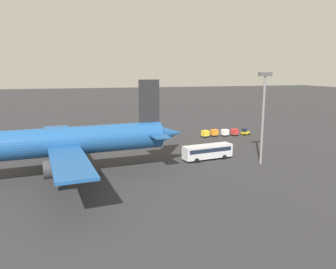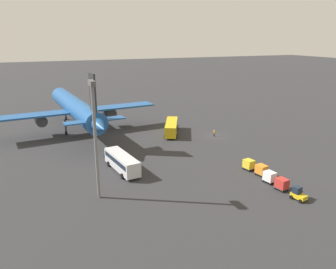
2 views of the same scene
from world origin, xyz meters
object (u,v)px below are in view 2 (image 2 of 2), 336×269
at_px(shuttle_bus_near, 171,127).
at_px(cargo_cart_red, 282,184).
at_px(cargo_cart_orange, 261,170).
at_px(baggage_tug, 298,194).
at_px(airplane, 76,108).
at_px(cargo_cart_yellow, 249,164).
at_px(shuttle_bus_far, 122,161).
at_px(worker_person, 214,133).
at_px(cargo_cart_white, 270,176).

bearing_deg(shuttle_bus_near, cargo_cart_red, -148.09).
xyz_separation_m(shuttle_bus_near, cargo_cart_orange, (-31.73, -4.72, -0.75)).
bearing_deg(cargo_cart_orange, baggage_tug, 176.91).
relative_size(airplane, cargo_cart_yellow, 22.46).
bearing_deg(shuttle_bus_far, airplane, -0.38).
relative_size(airplane, cargo_cart_orange, 22.46).
bearing_deg(airplane, cargo_cart_orange, -153.37).
distance_m(baggage_tug, worker_person, 35.49).
height_order(worker_person, cargo_cart_yellow, cargo_cart_yellow).
bearing_deg(baggage_tug, cargo_cart_orange, -13.79).
xyz_separation_m(cargo_cart_red, cargo_cart_yellow, (9.42, -0.12, 0.00)).
bearing_deg(airplane, cargo_cart_yellow, -151.94).
relative_size(cargo_cart_red, cargo_cart_orange, 1.00).
bearing_deg(cargo_cart_yellow, baggage_tug, -179.91).
relative_size(shuttle_bus_near, cargo_cart_yellow, 5.54).
xyz_separation_m(airplane, cargo_cart_yellow, (-40.41, -27.11, -5.38)).
bearing_deg(cargo_cart_red, shuttle_bus_far, 50.89).
xyz_separation_m(baggage_tug, cargo_cart_yellow, (13.06, 0.02, 0.25)).
height_order(shuttle_bus_near, worker_person, shuttle_bus_near).
xyz_separation_m(shuttle_bus_far, cargo_cart_yellow, (-9.06, -22.86, -0.76)).
xyz_separation_m(shuttle_bus_far, cargo_cart_white, (-15.35, -22.76, -0.76)).
bearing_deg(airplane, cargo_cart_red, -157.36).
relative_size(shuttle_bus_near, cargo_cart_red, 5.54).
height_order(shuttle_bus_near, baggage_tug, shuttle_bus_near).
xyz_separation_m(worker_person, cargo_cart_yellow, (-22.07, 5.12, 0.32)).
bearing_deg(cargo_cart_orange, cargo_cart_red, 173.83).
bearing_deg(baggage_tug, cargo_cart_red, -8.44).
height_order(baggage_tug, cargo_cart_white, baggage_tug).
height_order(shuttle_bus_far, worker_person, shuttle_bus_far).
height_order(baggage_tug, cargo_cart_yellow, baggage_tug).
relative_size(cargo_cart_white, cargo_cart_orange, 1.00).
bearing_deg(cargo_cart_orange, airplane, 32.42).
bearing_deg(worker_person, cargo_cart_orange, 169.73).
distance_m(shuttle_bus_far, cargo_cart_orange, 26.42).
height_order(worker_person, cargo_cart_white, cargo_cart_white).
relative_size(shuttle_bus_far, cargo_cart_orange, 5.15).
xyz_separation_m(airplane, worker_person, (-18.35, -32.23, -5.70)).
bearing_deg(worker_person, shuttle_bus_far, 114.92).
bearing_deg(cargo_cart_white, cargo_cart_yellow, -0.92).
relative_size(shuttle_bus_near, cargo_cart_orange, 5.54).
height_order(shuttle_bus_near, cargo_cart_orange, shuttle_bus_near).
relative_size(shuttle_bus_near, cargo_cart_white, 5.54).
bearing_deg(cargo_cart_white, cargo_cart_orange, -11.83).
xyz_separation_m(shuttle_bus_near, cargo_cart_yellow, (-28.59, -4.17, -0.75)).
distance_m(baggage_tug, cargo_cart_yellow, 13.06).
xyz_separation_m(worker_person, cargo_cart_white, (-28.35, 5.22, 0.32)).
height_order(airplane, cargo_cart_orange, airplane).
distance_m(airplane, shuttle_bus_near, 26.22).
xyz_separation_m(cargo_cart_white, cargo_cart_orange, (3.14, -0.66, 0.00)).
bearing_deg(cargo_cart_yellow, worker_person, -13.07).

